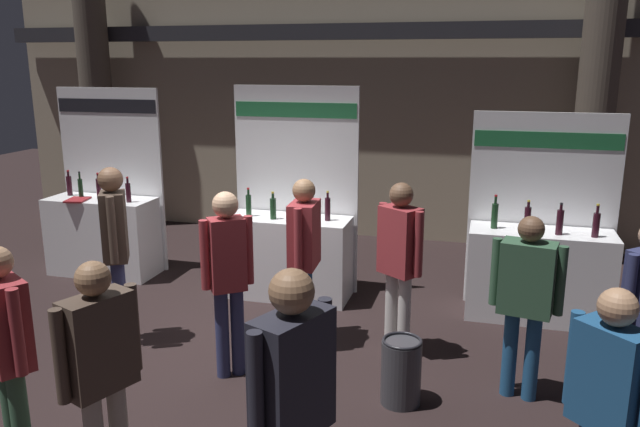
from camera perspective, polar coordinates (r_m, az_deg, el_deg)
ground_plane at (r=6.48m, az=-9.71°, el=-12.34°), size 24.00×24.00×0.00m
hall_colonnade at (r=10.17m, az=0.82°, el=14.39°), size 11.25×1.03×5.93m
exhibitor_booth_0 at (r=8.93m, az=-19.13°, el=-1.23°), size 1.51×0.72×2.49m
exhibitor_booth_1 at (r=7.63m, az=-2.79°, el=-3.04°), size 1.57×0.66×2.55m
exhibitor_booth_2 at (r=7.40m, az=19.39°, el=-4.56°), size 1.62×0.66×2.28m
trash_bin at (r=5.46m, az=7.43°, el=-14.11°), size 0.34×0.34×0.58m
visitor_0 at (r=5.50m, az=18.34°, el=-6.74°), size 0.59×0.33×1.61m
visitor_1 at (r=5.63m, az=-8.44°, el=-5.21°), size 0.40×0.35×1.73m
visitor_2 at (r=6.21m, az=-1.45°, el=-2.95°), size 0.28×0.61×1.72m
visitor_4 at (r=4.83m, az=-26.81°, el=-10.19°), size 0.53×0.43×1.65m
visitor_5 at (r=6.54m, az=-18.23°, el=-2.35°), size 0.36×0.44×1.83m
visitor_6 at (r=4.04m, az=24.74°, el=-15.19°), size 0.42×0.42×1.63m
visitor_7 at (r=3.46m, az=-2.51°, el=-16.27°), size 0.40×0.59×1.81m
visitor_8 at (r=4.27m, az=-19.45°, el=-12.71°), size 0.36×0.57×1.65m
visitor_9 at (r=6.03m, az=7.29°, el=-3.66°), size 0.46×0.41×1.73m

